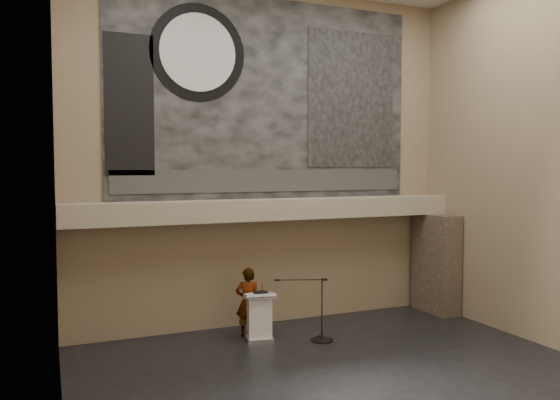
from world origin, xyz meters
name	(u,v)px	position (x,y,z in m)	size (l,w,h in m)	color
floor	(346,377)	(0.00, 0.00, 0.00)	(10.00, 10.00, 0.00)	black
wall_back	(268,157)	(0.00, 4.00, 4.25)	(10.00, 0.02, 8.50)	#8D7859
wall_front	(518,144)	(0.00, -4.00, 4.25)	(10.00, 0.02, 8.50)	#8D7859
wall_left	(57,149)	(-5.00, 0.00, 4.25)	(0.02, 8.00, 8.50)	#8D7859
wall_right	(544,155)	(5.00, 0.00, 4.25)	(0.02, 8.00, 8.50)	#8D7859
soffit	(274,209)	(0.00, 3.60, 2.95)	(10.00, 0.80, 0.50)	#9E947A
sprinkler_left	(212,223)	(-1.60, 3.55, 2.67)	(0.04, 0.04, 0.06)	#B2893D
sprinkler_right	(342,218)	(1.90, 3.55, 2.67)	(0.04, 0.04, 0.06)	#B2893D
banner	(268,99)	(0.00, 3.97, 5.70)	(8.00, 0.05, 5.00)	black
banner_text_strip	(269,181)	(0.00, 3.93, 3.65)	(7.76, 0.02, 0.55)	#2E2E2E
banner_clock_rim	(198,53)	(-1.80, 3.93, 6.70)	(2.30, 2.30, 0.02)	black
banner_clock_face	(198,52)	(-1.80, 3.91, 6.70)	(1.84, 1.84, 0.02)	silver
banner_building_print	(352,100)	(2.40, 3.93, 5.80)	(2.60, 0.02, 3.60)	black
banner_brick_print	(129,105)	(-3.40, 3.93, 5.40)	(1.10, 0.02, 3.20)	black
stone_pier	(436,263)	(4.65, 3.15, 1.35)	(0.60, 1.40, 2.70)	#3F3227
lectern	(259,317)	(-0.73, 2.69, 0.55)	(0.75, 0.59, 1.13)	silver
binder	(260,293)	(-0.71, 2.67, 1.12)	(0.29, 0.23, 0.04)	black
papers	(253,294)	(-0.91, 2.64, 1.10)	(0.23, 0.31, 0.01)	silver
speaker_person	(248,302)	(-0.87, 3.07, 0.82)	(0.60, 0.39, 1.64)	white
mic_stand	(320,332)	(0.55, 2.13, 0.21)	(1.29, 0.65, 1.46)	black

